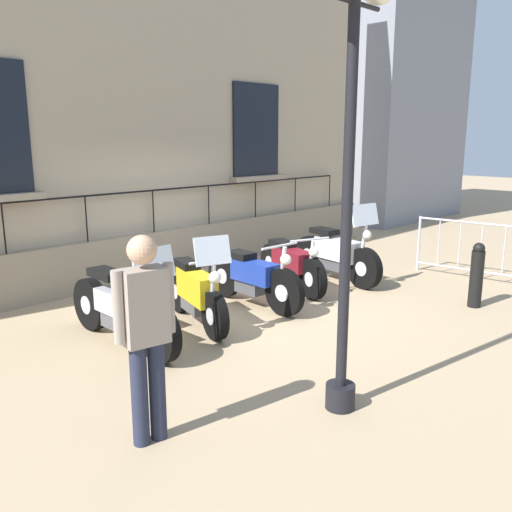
{
  "coord_description": "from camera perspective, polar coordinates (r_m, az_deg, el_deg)",
  "views": [
    {
      "loc": [
        5.86,
        -5.56,
        2.53
      ],
      "look_at": [
        0.41,
        0.0,
        0.8
      ],
      "focal_mm": 37.85,
      "sensor_mm": 36.0,
      "label": 1
    }
  ],
  "objects": [
    {
      "name": "ground_plane",
      "position": [
        8.46,
        -2.0,
        -4.87
      ],
      "size": [
        60.0,
        60.0,
        0.0
      ],
      "primitive_type": "plane",
      "color": "tan"
    },
    {
      "name": "building_facade",
      "position": [
        10.11,
        -12.62,
        15.86
      ],
      "size": [
        0.82,
        12.42,
        6.58
      ],
      "color": "tan",
      "rests_on": "ground_plane"
    },
    {
      "name": "motorcycle_silver",
      "position": [
        6.84,
        -13.9,
        -5.67
      ],
      "size": [
        2.25,
        0.63,
        1.33
      ],
      "color": "black",
      "rests_on": "ground_plane"
    },
    {
      "name": "motorcycle_yellow",
      "position": [
        7.38,
        -6.32,
        -3.99
      ],
      "size": [
        1.85,
        0.79,
        1.33
      ],
      "color": "black",
      "rests_on": "ground_plane"
    },
    {
      "name": "motorcycle_blue",
      "position": [
        8.16,
        -0.27,
        -2.36
      ],
      "size": [
        2.02,
        0.7,
        1.03
      ],
      "color": "black",
      "rests_on": "ground_plane"
    },
    {
      "name": "motorcycle_maroon",
      "position": [
        9.08,
        3.77,
        -0.93
      ],
      "size": [
        1.93,
        0.92,
        0.96
      ],
      "color": "black",
      "rests_on": "ground_plane"
    },
    {
      "name": "motorcycle_white",
      "position": [
        9.72,
        8.54,
        0.11
      ],
      "size": [
        2.07,
        0.78,
        1.44
      ],
      "color": "black",
      "rests_on": "ground_plane"
    },
    {
      "name": "lamppost",
      "position": [
        4.79,
        10.07,
        17.4
      ],
      "size": [
        0.33,
        1.03,
        3.96
      ],
      "color": "black",
      "rests_on": "ground_plane"
    },
    {
      "name": "crowd_barrier",
      "position": [
        10.49,
        21.69,
        0.83
      ],
      "size": [
        1.97,
        0.23,
        1.05
      ],
      "color": "#B7B7BF",
      "rests_on": "ground_plane"
    },
    {
      "name": "bollard",
      "position": [
        8.75,
        22.29,
        -1.86
      ],
      "size": [
        0.19,
        0.19,
        0.99
      ],
      "color": "black",
      "rests_on": "ground_plane"
    },
    {
      "name": "pedestrian_standing",
      "position": [
        4.5,
        -11.6,
        -7.42
      ],
      "size": [
        0.28,
        0.52,
        1.78
      ],
      "color": "#23283D",
      "rests_on": "ground_plane"
    },
    {
      "name": "distant_building",
      "position": [
        18.44,
        11.65,
        18.17
      ],
      "size": [
        4.67,
        4.78,
        8.84
      ],
      "color": "gray",
      "rests_on": "ground_plane"
    }
  ]
}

